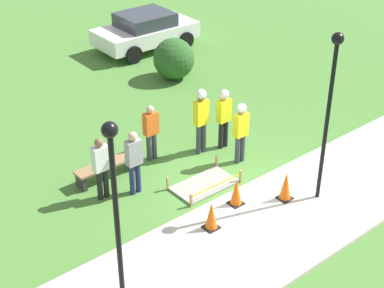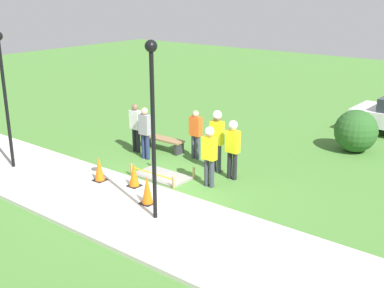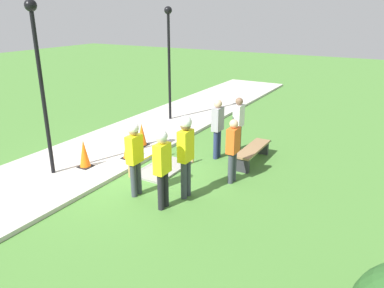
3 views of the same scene
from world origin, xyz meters
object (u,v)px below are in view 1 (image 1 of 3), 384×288
at_px(traffic_cone_near_patch, 211,215).
at_px(lamppost_far, 115,198).
at_px(lamppost_near, 330,96).
at_px(traffic_cone_sidewalk_edge, 286,186).
at_px(traffic_cone_far_patch, 236,192).
at_px(worker_supervisor, 224,113).
at_px(worker_trainee, 241,128).
at_px(worker_assistant, 201,115).
at_px(park_bench, 107,168).
at_px(parked_car_white, 145,30).
at_px(bystander_in_orange_shirt, 151,130).
at_px(bystander_in_gray_shirt, 101,165).
at_px(bystander_in_white_shirt, 134,159).

bearing_deg(traffic_cone_near_patch, lamppost_far, -163.36).
bearing_deg(lamppost_near, traffic_cone_near_patch, 165.40).
height_order(traffic_cone_near_patch, traffic_cone_sidewalk_edge, traffic_cone_sidewalk_edge).
height_order(traffic_cone_far_patch, lamppost_far, lamppost_far).
xyz_separation_m(worker_supervisor, lamppost_near, (0.06, -3.43, 1.77)).
bearing_deg(worker_trainee, traffic_cone_far_patch, -135.94).
xyz_separation_m(traffic_cone_near_patch, lamppost_near, (2.85, -0.74, 2.40)).
distance_m(traffic_cone_sidewalk_edge, worker_assistant, 3.22).
relative_size(worker_trainee, lamppost_near, 0.42).
bearing_deg(worker_supervisor, park_bench, 167.82).
bearing_deg(traffic_cone_near_patch, traffic_cone_far_patch, 16.63).
distance_m(park_bench, parked_car_white, 9.46).
distance_m(bystander_in_orange_shirt, parked_car_white, 8.52).
bearing_deg(worker_assistant, lamppost_far, -143.72).
height_order(lamppost_far, parked_car_white, lamppost_far).
relative_size(bystander_in_orange_shirt, lamppost_far, 0.40).
xyz_separation_m(traffic_cone_near_patch, bystander_in_orange_shirt, (0.83, 3.45, 0.47)).
height_order(bystander_in_orange_shirt, lamppost_near, lamppost_near).
relative_size(park_bench, worker_trainee, 0.98).
xyz_separation_m(lamppost_far, parked_car_white, (8.67, 11.36, -2.02)).
relative_size(park_bench, lamppost_near, 0.41).
distance_m(traffic_cone_far_patch, worker_assistant, 2.83).
distance_m(worker_assistant, bystander_in_orange_shirt, 1.43).
relative_size(worker_assistant, lamppost_near, 0.46).
distance_m(worker_assistant, lamppost_near, 4.03).
bearing_deg(lamppost_far, worker_trainee, 25.68).
bearing_deg(bystander_in_orange_shirt, bystander_in_gray_shirt, -160.29).
xyz_separation_m(bystander_in_white_shirt, parked_car_white, (6.11, 8.07, -0.22)).
distance_m(traffic_cone_far_patch, traffic_cone_sidewalk_edge, 1.24).
height_order(worker_assistant, worker_trainee, worker_assistant).
relative_size(bystander_in_orange_shirt, parked_car_white, 0.40).
bearing_deg(worker_assistant, parked_car_white, 64.95).
relative_size(bystander_in_orange_shirt, bystander_in_gray_shirt, 0.97).
bearing_deg(bystander_in_orange_shirt, worker_assistant, -25.04).
bearing_deg(lamppost_far, bystander_in_white_shirt, 52.18).
height_order(worker_supervisor, bystander_in_white_shirt, worker_supervisor).
bearing_deg(bystander_in_orange_shirt, park_bench, -179.14).
relative_size(worker_assistant, parked_car_white, 0.48).
height_order(worker_supervisor, worker_trainee, worker_supervisor).
bearing_deg(park_bench, worker_assistant, -11.78).
bearing_deg(traffic_cone_far_patch, traffic_cone_near_patch, -163.37).
height_order(park_bench, lamppost_near, lamppost_near).
xyz_separation_m(traffic_cone_near_patch, parked_car_white, (5.67, 10.46, 0.32)).
bearing_deg(traffic_cone_far_patch, worker_assistant, 67.88).
bearing_deg(bystander_in_white_shirt, worker_trainee, -11.09).
distance_m(bystander_in_white_shirt, lamppost_far, 4.54).
distance_m(traffic_cone_far_patch, bystander_in_gray_shirt, 3.35).
bearing_deg(bystander_in_gray_shirt, lamppost_near, -40.59).
relative_size(worker_trainee, lamppost_far, 0.43).
bearing_deg(lamppost_far, park_bench, 61.37).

